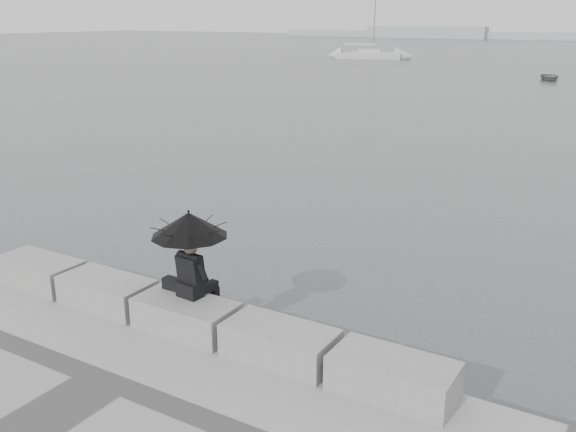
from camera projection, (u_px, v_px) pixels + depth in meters
The scene contains 10 objects.
ground at pixel (206, 347), 10.46m from camera, with size 360.00×360.00×0.00m, color #404244.
stone_block_far_left at pixel (40, 272), 11.54m from camera, with size 1.60×0.80×0.50m, color slate.
stone_block_left at pixel (107, 292), 10.71m from camera, with size 1.60×0.80×0.50m, color slate.
stone_block_centre at pixel (186, 316), 9.87m from camera, with size 1.60×0.80×0.50m, color slate.
stone_block_right at pixel (280, 343), 9.03m from camera, with size 1.60×0.80×0.50m, color slate.
stone_block_far_right at pixel (393, 377), 8.19m from camera, with size 1.60×0.80×0.50m, color slate.
seated_person at pixel (189, 234), 9.68m from camera, with size 1.18×1.18×1.39m.
bag at pixel (172, 283), 10.20m from camera, with size 0.29×0.16×0.19m, color black.
sailboat_left at pixel (369, 55), 81.31m from camera, with size 8.19×4.81×12.90m.
dinghy at pixel (549, 77), 54.01m from camera, with size 3.31×1.40×0.56m, color gray.
Camera 1 is at (5.97, -7.32, 5.15)m, focal length 40.00 mm.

